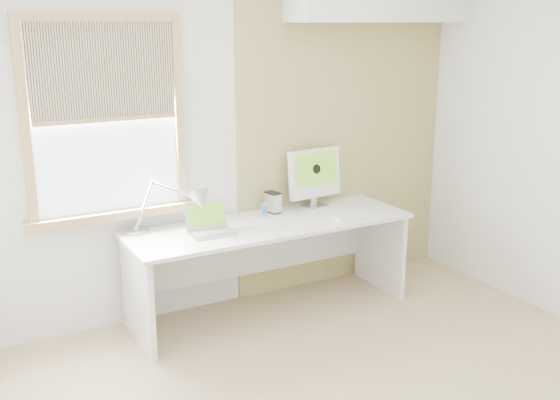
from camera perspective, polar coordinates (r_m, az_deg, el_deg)
room at (r=3.67m, az=7.99°, el=0.74°), size 4.04×3.54×2.64m
accent_wall at (r=5.63m, az=5.53°, el=5.88°), size 2.00×0.02×2.60m
window at (r=4.73m, az=-14.75°, el=6.68°), size 1.20×0.14×1.42m
desk at (r=5.11m, az=-1.18°, el=-3.87°), size 2.20×0.70×0.73m
desk_lamp at (r=4.80m, az=-7.94°, el=-0.38°), size 0.62×0.40×0.38m
laptop at (r=4.78m, az=-6.13°, el=-2.19°), size 0.32×0.26×0.22m
phone_dock at (r=5.12m, az=-1.37°, el=-1.18°), size 0.08×0.08×0.12m
external_drive at (r=5.24m, az=-0.62°, el=-0.21°), size 0.10×0.14×0.17m
imac at (r=5.39m, az=2.98°, el=2.22°), size 0.49×0.17×0.48m
keyboard at (r=5.18m, az=7.00°, el=-1.35°), size 0.48×0.14×0.02m
mouse at (r=5.08m, az=4.81°, el=-1.52°), size 0.07×0.11×0.03m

